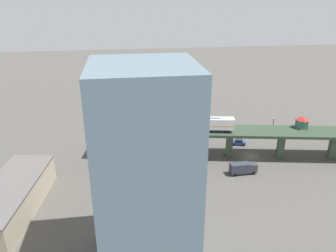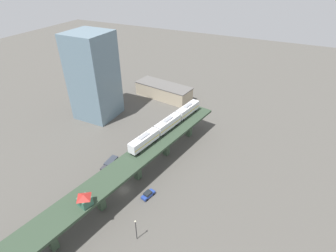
{
  "view_description": "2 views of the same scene",
  "coord_description": "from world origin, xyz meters",
  "px_view_note": "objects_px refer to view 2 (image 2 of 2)",
  "views": [
    {
      "loc": [
        -82.11,
        36.71,
        45.54
      ],
      "look_at": [
        3.09,
        24.33,
        9.92
      ],
      "focal_mm": 35.0,
      "sensor_mm": 36.0,
      "label": 1
    },
    {
      "loc": [
        36.94,
        -44.88,
        59.06
      ],
      "look_at": [
        3.09,
        24.33,
        9.92
      ],
      "focal_mm": 28.0,
      "sensor_mm": 36.0,
      "label": 2
    }
  ],
  "objects_px": {
    "delivery_truck": "(110,165)",
    "street_lamp": "(136,228)",
    "subway_train": "(168,123)",
    "office_tower": "(94,77)",
    "signal_hut": "(85,200)",
    "street_car_blue": "(148,194)",
    "warehouse_building": "(164,91)"
  },
  "relations": [
    {
      "from": "street_car_blue",
      "to": "office_tower",
      "type": "distance_m",
      "value": 57.28
    },
    {
      "from": "street_lamp",
      "to": "warehouse_building",
      "type": "distance_m",
      "value": 80.11
    },
    {
      "from": "signal_hut",
      "to": "office_tower",
      "type": "xyz_separation_m",
      "value": [
        -35.49,
        48.21,
        7.78
      ]
    },
    {
      "from": "street_lamp",
      "to": "delivery_truck",
      "type": "bearing_deg",
      "value": 139.93
    },
    {
      "from": "street_lamp",
      "to": "office_tower",
      "type": "distance_m",
      "value": 67.96
    },
    {
      "from": "street_car_blue",
      "to": "warehouse_building",
      "type": "distance_m",
      "value": 66.3
    },
    {
      "from": "subway_train",
      "to": "street_lamp",
      "type": "bearing_deg",
      "value": -75.79
    },
    {
      "from": "subway_train",
      "to": "signal_hut",
      "type": "relative_size",
      "value": 9.88
    },
    {
      "from": "delivery_truck",
      "to": "street_lamp",
      "type": "relative_size",
      "value": 1.05
    },
    {
      "from": "delivery_truck",
      "to": "street_lamp",
      "type": "distance_m",
      "value": 28.4
    },
    {
      "from": "subway_train",
      "to": "office_tower",
      "type": "relative_size",
      "value": 1.03
    },
    {
      "from": "signal_hut",
      "to": "street_car_blue",
      "type": "bearing_deg",
      "value": 61.78
    },
    {
      "from": "subway_train",
      "to": "signal_hut",
      "type": "bearing_deg",
      "value": -94.94
    },
    {
      "from": "signal_hut",
      "to": "delivery_truck",
      "type": "xyz_separation_m",
      "value": [
        -9.01,
        20.5,
        -8.46
      ]
    },
    {
      "from": "signal_hut",
      "to": "office_tower",
      "type": "distance_m",
      "value": 60.37
    },
    {
      "from": "street_lamp",
      "to": "warehouse_building",
      "type": "relative_size",
      "value": 0.23
    },
    {
      "from": "office_tower",
      "to": "signal_hut",
      "type": "bearing_deg",
      "value": -53.65
    },
    {
      "from": "subway_train",
      "to": "delivery_truck",
      "type": "distance_m",
      "value": 24.03
    },
    {
      "from": "subway_train",
      "to": "street_lamp",
      "type": "xyz_separation_m",
      "value": [
        9.28,
        -36.64,
        -6.86
      ]
    },
    {
      "from": "signal_hut",
      "to": "street_car_blue",
      "type": "relative_size",
      "value": 0.8
    },
    {
      "from": "street_car_blue",
      "to": "office_tower",
      "type": "relative_size",
      "value": 0.13
    },
    {
      "from": "signal_hut",
      "to": "office_tower",
      "type": "relative_size",
      "value": 0.1
    },
    {
      "from": "signal_hut",
      "to": "delivery_truck",
      "type": "bearing_deg",
      "value": 113.74
    },
    {
      "from": "street_car_blue",
      "to": "office_tower",
      "type": "xyz_separation_m",
      "value": [
        -43.79,
        32.73,
        17.06
      ]
    },
    {
      "from": "warehouse_building",
      "to": "office_tower",
      "type": "height_order",
      "value": "office_tower"
    },
    {
      "from": "subway_train",
      "to": "warehouse_building",
      "type": "xyz_separation_m",
      "value": [
        -20.81,
        37.6,
        -7.56
      ]
    },
    {
      "from": "street_car_blue",
      "to": "warehouse_building",
      "type": "bearing_deg",
      "value": 112.88
    },
    {
      "from": "delivery_truck",
      "to": "street_lamp",
      "type": "height_order",
      "value": "street_lamp"
    },
    {
      "from": "signal_hut",
      "to": "subway_train",
      "type": "bearing_deg",
      "value": 85.06
    },
    {
      "from": "subway_train",
      "to": "warehouse_building",
      "type": "relative_size",
      "value": 1.25
    },
    {
      "from": "signal_hut",
      "to": "street_lamp",
      "type": "relative_size",
      "value": 0.54
    },
    {
      "from": "signal_hut",
      "to": "street_lamp",
      "type": "xyz_separation_m",
      "value": [
        12.64,
        2.28,
        -6.12
      ]
    }
  ]
}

